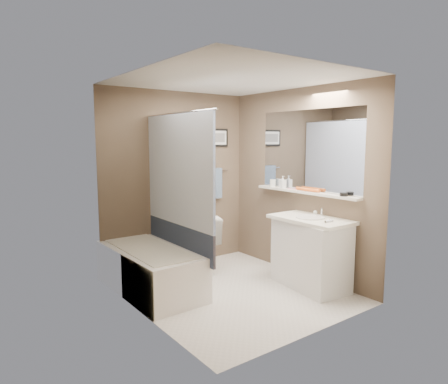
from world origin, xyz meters
TOP-DOWN VIEW (x-y plane):
  - ground at (0.00, 0.00)m, footprint 2.50×2.50m
  - ceiling at (0.00, 0.00)m, footprint 2.20×2.50m
  - wall_back at (0.00, 1.23)m, footprint 2.20×0.04m
  - wall_front at (0.00, -1.23)m, footprint 2.20×0.04m
  - wall_left at (-1.08, 0.00)m, footprint 0.04×2.50m
  - wall_right at (1.08, 0.00)m, footprint 0.04×2.50m
  - tile_surround at (-1.09, 0.50)m, footprint 0.02×1.55m
  - curtain_rod at (-0.40, 0.50)m, footprint 0.02×1.55m
  - curtain_upper at (-0.40, 0.50)m, footprint 0.03×1.45m
  - curtain_lower at (-0.40, 0.50)m, footprint 0.03×1.45m
  - mirror at (1.09, -0.15)m, footprint 0.02×1.60m
  - shelf at (1.04, -0.15)m, footprint 0.12×1.60m
  - towel_bar at (0.55, 1.22)m, footprint 0.60×0.02m
  - towel at (0.55, 1.20)m, footprint 0.34×0.05m
  - art_frame at (0.55, 1.23)m, footprint 0.62×0.02m
  - art_mat at (0.55, 1.22)m, footprint 0.56×0.00m
  - art_image at (0.55, 1.22)m, footprint 0.50×0.00m
  - door at (0.55, -1.24)m, footprint 0.80×0.02m
  - door_handle at (0.22, -1.19)m, footprint 0.10×0.02m
  - bathtub at (-0.75, 0.58)m, footprint 0.74×1.52m
  - tub_rim at (-0.75, 0.58)m, footprint 0.56×1.36m
  - toilet at (0.13, 0.87)m, footprint 0.68×0.87m
  - vanity at (0.85, -0.43)m, footprint 0.60×0.95m
  - countertop at (0.84, -0.43)m, footprint 0.54×0.96m
  - sink_basin at (0.83, -0.43)m, footprint 0.34×0.34m
  - faucet_spout at (1.03, -0.43)m, footprint 0.02×0.02m
  - faucet_knob at (1.03, -0.33)m, footprint 0.05×0.05m
  - candle_bowl_near at (1.04, -0.73)m, footprint 0.09×0.09m
  - hair_brush_front at (1.04, -0.27)m, footprint 0.06×0.22m
  - hair_brush_back at (1.04, -0.12)m, footprint 0.05×0.22m
  - pink_comb at (1.04, 0.06)m, footprint 0.04×0.16m
  - glass_jar at (1.04, 0.43)m, footprint 0.08×0.08m
  - soap_bottle at (1.04, 0.24)m, footprint 0.08×0.08m

SIDE VIEW (x-z plane):
  - ground at x=0.00m, z-range 0.00..0.00m
  - bathtub at x=-0.75m, z-range 0.00..0.50m
  - toilet at x=0.13m, z-range 0.00..0.78m
  - vanity at x=0.85m, z-range 0.00..0.80m
  - tub_rim at x=-0.75m, z-range 0.49..0.51m
  - curtain_lower at x=-0.40m, z-range 0.40..0.76m
  - countertop at x=0.84m, z-range 0.80..0.84m
  - sink_basin at x=0.83m, z-range 0.84..0.86m
  - faucet_knob at x=1.03m, z-range 0.84..0.90m
  - faucet_spout at x=1.03m, z-range 0.84..0.94m
  - tile_surround at x=-1.09m, z-range 0.00..2.00m
  - door at x=0.55m, z-range 0.00..2.00m
  - door_handle at x=0.22m, z-range 0.99..1.01m
  - shelf at x=1.04m, z-range 1.09..1.11m
  - pink_comb at x=1.04m, z-range 1.11..1.12m
  - towel at x=0.55m, z-range 0.90..1.34m
  - candle_bowl_near at x=1.04m, z-range 1.11..1.16m
  - hair_brush_front at x=1.04m, z-range 1.12..1.16m
  - hair_brush_back at x=1.04m, z-range 1.12..1.16m
  - glass_jar at x=1.04m, z-range 1.11..1.22m
  - soap_bottle at x=1.04m, z-range 1.12..1.27m
  - wall_back at x=0.00m, z-range 0.00..2.40m
  - wall_front at x=0.00m, z-range 0.00..2.40m
  - wall_left at x=-1.08m, z-range 0.00..2.40m
  - wall_right at x=1.08m, z-range 0.00..2.40m
  - towel_bar at x=0.55m, z-range 1.29..1.31m
  - curtain_upper at x=-0.40m, z-range 0.76..2.04m
  - mirror at x=1.09m, z-range 1.12..2.12m
  - art_frame at x=0.55m, z-range 1.65..1.91m
  - art_mat at x=0.55m, z-range 1.68..1.88m
  - art_image at x=0.55m, z-range 1.72..1.84m
  - curtain_rod at x=-0.40m, z-range 2.04..2.06m
  - ceiling at x=0.00m, z-range 2.36..2.40m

